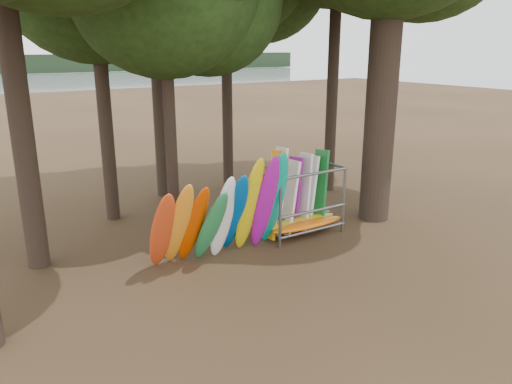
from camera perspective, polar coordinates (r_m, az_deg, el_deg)
ground at (r=15.03m, az=1.67°, el=-6.75°), size 120.00×120.00×0.00m
lake at (r=72.08m, az=-26.61°, el=10.01°), size 160.00×160.00×0.00m
kayak_row at (r=14.00m, az=-3.39°, el=-2.60°), size 4.35×1.98×3.15m
storage_rack at (r=16.20m, az=4.86°, el=-1.19°), size 2.96×1.56×2.85m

